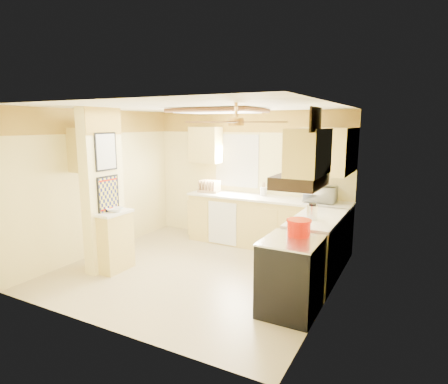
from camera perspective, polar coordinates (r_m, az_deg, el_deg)
The scene contains 34 objects.
floor at distance 5.97m, azimuth -4.08°, elevation -11.93°, with size 4.00×4.00×0.00m, color tan.
ceiling at distance 5.53m, azimuth -4.42°, elevation 12.82°, with size 4.00×4.00×0.00m, color white.
wall_back at distance 7.27m, azimuth 3.75°, elevation 2.35°, with size 4.00×4.00×0.00m, color #FFED9B.
wall_front at distance 4.17m, azimuth -18.31°, elevation -4.20°, with size 4.00×4.00×0.00m, color #FFED9B.
wall_left at distance 6.88m, azimuth -18.50°, elevation 1.37°, with size 3.80×3.80×0.00m, color #FFED9B.
wall_right at distance 4.87m, azimuth 16.12°, elevation -2.02°, with size 3.80×3.80×0.00m, color #FFED9B.
wallpaper_border at distance 7.18m, azimuth 3.79°, elevation 10.65°, with size 4.00×0.02×0.40m, color #FFD54B.
partition_column at distance 6.04m, azimuth -18.00°, elevation 0.22°, with size 0.20×0.70×2.50m, color #FFED9B.
partition_ledge at distance 6.07m, azimuth -16.12°, elevation -7.41°, with size 0.25×0.55×0.90m, color #DBC369.
ledge_top at distance 5.95m, azimuth -16.34°, elevation -3.09°, with size 0.28×0.58×0.04m, color white.
lower_cabinets_back at distance 6.97m, azimuth 6.42°, elevation -4.77°, with size 3.00×0.60×0.90m, color #DBC369.
lower_cabinets_right at distance 5.71m, azimuth 14.02°, elevation -8.45°, with size 0.60×1.40×0.90m, color #DBC369.
countertop_back at distance 6.85m, azimuth 6.47°, elevation -0.99°, with size 3.04×0.64×0.04m, color white.
countertop_right at distance 5.58m, azimuth 14.13°, elevation -3.86°, with size 0.64×1.44×0.04m, color white.
dishwasher_panel at distance 7.00m, azimuth -0.27°, elevation -4.79°, with size 0.58×0.02×0.80m, color white.
window at distance 7.33m, azimuth 1.95°, elevation 4.79°, with size 0.92×0.02×1.02m.
upper_cab_back_left at distance 7.45m, azimuth -2.77°, elevation 7.19°, with size 0.60×0.35×0.70m, color #DBC369.
upper_cab_back_right at distance 6.56m, azimuth 15.69°, elevation 6.39°, with size 0.90×0.35×0.70m, color #DBC369.
upper_cab_right at distance 6.04m, azimuth 17.27°, elevation 6.00°, with size 0.35×1.00×0.70m, color #DBC369.
upper_cab_left_wall at distance 6.52m, azimuth -19.33°, elevation 6.17°, with size 0.35×0.75×0.70m, color #DBC369.
upper_cab_over_stove at distance 4.28m, azimuth 12.74°, elevation 5.96°, with size 0.35×0.76×0.52m, color #DBC369.
stove at distance 4.67m, azimuth 10.12°, elevation -12.46°, with size 0.68×0.77×0.92m.
range_hood at distance 4.34m, azimuth 11.49°, elevation 1.67°, with size 0.50×0.76×0.14m, color black.
poster_menu at distance 5.89m, azimuth -17.56°, elevation 5.88°, with size 0.02×0.42×0.57m.
poster_nashville at distance 5.97m, azimuth -17.22°, elevation -0.34°, with size 0.02×0.42×0.57m.
ceiling_light_panel at distance 5.90m, azimuth -0.92°, elevation 12.25°, with size 1.35×0.95×0.06m.
ceiling_fan at distance 4.42m, azimuth 1.85°, elevation 10.69°, with size 1.15×1.15×0.26m.
vent_grate at distance 3.89m, azimuth 13.79°, elevation 10.66°, with size 0.02×0.40×0.25m, color black.
microwave at distance 6.58m, azimuth 14.50°, elevation -0.29°, with size 0.51×0.35×0.28m, color white.
bowl at distance 5.95m, azimuth -16.30°, elevation -2.60°, with size 0.24×0.24×0.06m, color white.
dutch_oven at distance 4.66m, azimuth 11.32°, elevation -5.32°, with size 0.30×0.30×0.20m.
kettle at distance 5.36m, azimuth 13.30°, elevation -2.99°, with size 0.15×0.15×0.23m.
dish_rack at distance 7.34m, azimuth -2.27°, elevation 0.64°, with size 0.43×0.33×0.23m.
utensil_crock at distance 7.01m, azimuth 6.04°, elevation 0.13°, with size 0.12×0.12×0.25m.
Camera 1 is at (2.95, -4.67, 2.26)m, focal length 30.00 mm.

